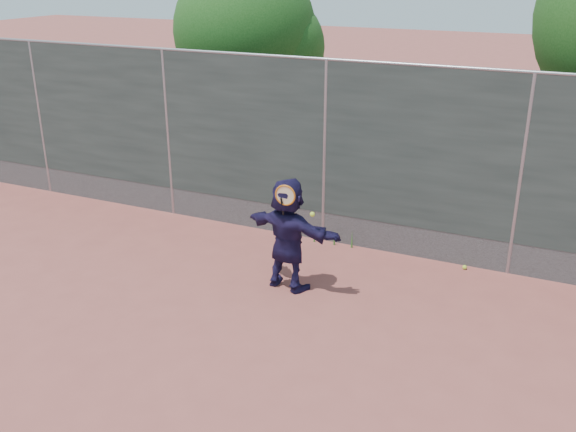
% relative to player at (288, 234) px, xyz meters
% --- Properties ---
extents(ground, '(80.00, 80.00, 0.00)m').
position_rel_player_xyz_m(ground, '(-0.16, -1.73, -0.82)').
color(ground, '#9E4C42').
rests_on(ground, ground).
extents(player, '(1.59, 0.77, 1.65)m').
position_rel_player_xyz_m(player, '(0.00, 0.00, 0.00)').
color(player, '#1D163E').
rests_on(player, ground).
extents(ball_ground, '(0.07, 0.07, 0.07)m').
position_rel_player_xyz_m(ball_ground, '(2.23, 1.62, -0.79)').
color(ball_ground, '#C1E633').
rests_on(ball_ground, ground).
extents(fence, '(20.00, 0.06, 3.03)m').
position_rel_player_xyz_m(fence, '(-0.16, 1.77, 0.76)').
color(fence, '#38423D').
rests_on(fence, ground).
extents(swing_action, '(0.56, 0.13, 0.51)m').
position_rel_player_xyz_m(swing_action, '(0.08, -0.19, 0.61)').
color(swing_action, '#C96813').
rests_on(swing_action, ground).
extents(tree_left, '(3.15, 3.00, 4.53)m').
position_rel_player_xyz_m(tree_left, '(-3.01, 4.82, 2.12)').
color(tree_left, '#382314').
rests_on(tree_left, ground).
extents(weed_clump, '(0.68, 0.07, 0.30)m').
position_rel_player_xyz_m(weed_clump, '(0.14, 1.66, -0.69)').
color(weed_clump, '#387226').
rests_on(weed_clump, ground).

